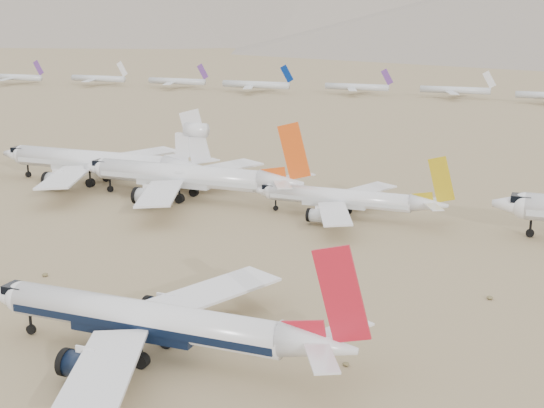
# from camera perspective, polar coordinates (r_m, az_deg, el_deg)

# --- Properties ---
(ground) EXTENTS (7000.00, 7000.00, 0.00)m
(ground) POSITION_cam_1_polar(r_m,az_deg,el_deg) (102.02, -8.14, -10.08)
(ground) COLOR olive
(ground) RESTS_ON ground
(main_airliner) EXTENTS (49.73, 48.57, 17.55)m
(main_airliner) POSITION_cam_1_polar(r_m,az_deg,el_deg) (95.04, -8.54, -8.79)
(main_airliner) COLOR white
(main_airliner) RESTS_ON ground
(row2_gold_tail) EXTENTS (40.91, 40.01, 14.57)m
(row2_gold_tail) POSITION_cam_1_polar(r_m,az_deg,el_deg) (158.53, 5.70, 0.38)
(row2_gold_tail) COLOR white
(row2_gold_tail) RESTS_ON ground
(row2_orange_tail) EXTENTS (54.52, 53.34, 19.45)m
(row2_orange_tail) POSITION_cam_1_polar(r_m,az_deg,el_deg) (173.77, -6.26, 2.05)
(row2_orange_tail) COLOR white
(row2_orange_tail) RESTS_ON ground
(row2_white_trijet) EXTENTS (57.30, 56.00, 20.30)m
(row2_white_trijet) POSITION_cam_1_polar(r_m,az_deg,el_deg) (193.09, -12.63, 3.14)
(row2_white_trijet) COLOR white
(row2_white_trijet) RESTS_ON ground
(distant_storage_row) EXTENTS (575.39, 57.56, 14.01)m
(distant_storage_row) POSITION_cam_1_polar(r_m,az_deg,el_deg) (387.29, 17.44, 7.98)
(distant_storage_row) COLOR silver
(distant_storage_row) RESTS_ON ground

